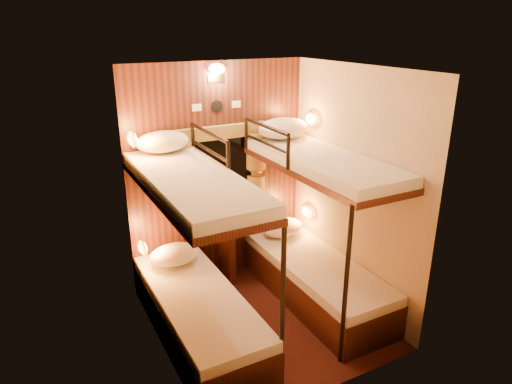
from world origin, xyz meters
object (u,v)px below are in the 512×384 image
bottle_right (230,217)px  bunk_right (316,251)px  bunk_left (197,283)px  table (227,247)px  bottle_left (227,218)px

bottle_right → bunk_right: bearing=-53.4°
bunk_left → bottle_right: bunk_left is taller
bunk_right → table: 1.02m
bunk_right → bottle_left: (-0.63, 0.82, 0.19)m
bunk_right → bottle_left: bunk_right is taller
bunk_left → bottle_right: size_ratio=7.70×
table → bunk_left: bearing=-129.7°
table → bottle_left: size_ratio=2.96×
bunk_right → bunk_left: bearing=180.0°
table → bottle_left: bearing=56.5°
bunk_right → bottle_left: size_ratio=8.59×
bunk_left → bottle_right: 1.08m
table → bottle_right: bottle_right is taller
bunk_right → bottle_right: (-0.59, 0.80, 0.20)m
bunk_left → table: bunk_left is taller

